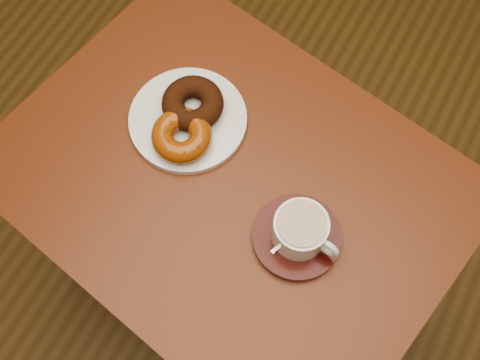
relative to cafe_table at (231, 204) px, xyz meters
The scene contains 8 objects.
ground 0.69m from the cafe_table, 79.29° to the left, with size 6.00×6.00×0.00m, color brown.
cafe_table is the anchor object (origin of this frame).
donut_plate 0.19m from the cafe_table, 152.60° to the left, with size 0.22×0.22×0.01m, color silver.
donut_cinnamon 0.22m from the cafe_table, 145.61° to the left, with size 0.12×0.12×0.04m, color #35180A.
donut_caramel 0.19m from the cafe_table, 169.48° to the left, with size 0.13×0.13×0.04m.
saucer 0.21m from the cafe_table, 15.45° to the right, with size 0.15×0.15×0.02m, color #370B07.
coffee_cup 0.24m from the cafe_table, 14.62° to the right, with size 0.12×0.09×0.07m.
teaspoon 0.21m from the cafe_table, ahead, with size 0.04×0.11×0.01m.
Camera 1 is at (0.18, -0.60, 1.78)m, focal length 45.00 mm.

